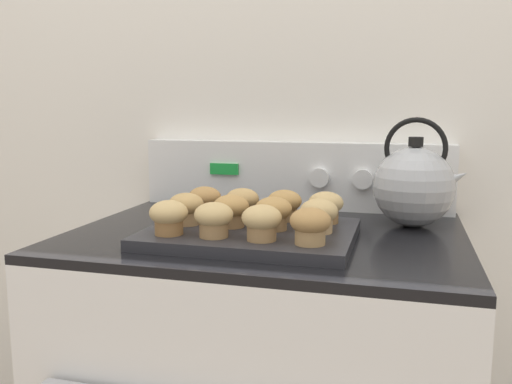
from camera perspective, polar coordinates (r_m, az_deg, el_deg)
name	(u,v)px	position (r m, az deg, el deg)	size (l,w,h in m)	color
wall_back	(299,88)	(1.42, 4.52, 10.83)	(8.00, 0.05, 2.40)	white
control_panel	(295,175)	(1.38, 4.09, 1.80)	(0.78, 0.07, 0.17)	white
muffin_pan	(251,234)	(1.06, -0.50, -4.41)	(0.40, 0.31, 0.02)	#28282D
muffin_r0_c0	(169,216)	(1.01, -9.18, -2.54)	(0.07, 0.07, 0.06)	olive
muffin_r0_c1	(214,219)	(0.98, -4.47, -2.80)	(0.07, 0.07, 0.06)	#A37A4C
muffin_r0_c2	(262,221)	(0.95, 0.60, -3.11)	(0.07, 0.07, 0.06)	#A37A4C
muffin_r0_c3	(310,225)	(0.93, 5.73, -3.45)	(0.07, 0.07, 0.06)	tan
muffin_r1_c0	(186,208)	(1.09, -7.38, -1.65)	(0.07, 0.07, 0.06)	tan
muffin_r1_c1	(231,210)	(1.06, -2.65, -1.88)	(0.07, 0.07, 0.06)	#A37A4C
muffin_r1_c2	(273,212)	(1.04, 1.84, -2.14)	(0.07, 0.07, 0.06)	#A37A4C
muffin_r1_c3	(319,215)	(1.02, 6.62, -2.38)	(0.07, 0.07, 0.06)	tan
muffin_r2_c0	(205,200)	(1.17, -5.43, -0.87)	(0.07, 0.07, 0.06)	olive
muffin_r2_c1	(242,202)	(1.14, -1.45, -1.08)	(0.07, 0.07, 0.06)	olive
muffin_r2_c2	(284,204)	(1.12, 3.01, -1.28)	(0.07, 0.07, 0.06)	#A37A4C
muffin_r2_c3	(326,206)	(1.11, 7.35, -1.49)	(0.07, 0.07, 0.06)	olive
tea_kettle	(414,185)	(1.20, 16.34, 0.70)	(0.20, 0.17, 0.23)	#ADAFB5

